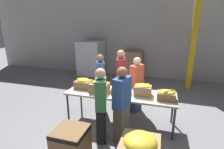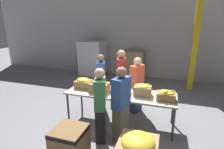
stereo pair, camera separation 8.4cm
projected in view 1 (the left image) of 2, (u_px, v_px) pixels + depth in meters
name	position (u px, v px, depth m)	size (l,w,h in m)	color
ground_plane	(120.00, 122.00, 4.46)	(30.00, 30.00, 0.00)	gray
wall_back	(144.00, 33.00, 7.79)	(16.00, 0.08, 4.00)	#B7B7B2
sorting_table	(120.00, 95.00, 4.25)	(2.63, 0.84, 0.80)	#B2A893
banana_box_0	(83.00, 83.00, 4.53)	(0.40, 0.33, 0.27)	#A37A4C
banana_box_1	(100.00, 86.00, 4.24)	(0.45, 0.32, 0.31)	#A37A4C
banana_box_2	(121.00, 90.00, 4.14)	(0.43, 0.30, 0.23)	tan
banana_box_3	(143.00, 89.00, 4.06)	(0.38, 0.29, 0.28)	tan
banana_box_4	(166.00, 95.00, 3.83)	(0.39, 0.31, 0.24)	olive
volunteer_0	(101.00, 82.00, 5.06)	(0.37, 0.48, 1.60)	black
volunteer_1	(121.00, 80.00, 5.00)	(0.33, 0.50, 1.73)	black
volunteer_2	(136.00, 85.00, 4.81)	(0.37, 0.47, 1.57)	#2D3856
volunteer_3	(101.00, 106.00, 3.58)	(0.34, 0.47, 1.59)	black
volunteer_4	(122.00, 105.00, 3.60)	(0.32, 0.47, 1.61)	#6B604C
donation_bin_0	(71.00, 141.00, 3.24)	(0.59, 0.59, 0.58)	olive
support_pillar	(194.00, 36.00, 6.24)	(0.19, 0.19, 4.00)	gold
pallet_stack_0	(91.00, 59.00, 8.09)	(1.13, 1.13, 1.66)	olive
pallet_stack_1	(133.00, 65.00, 7.75)	(0.90, 0.90, 1.27)	olive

